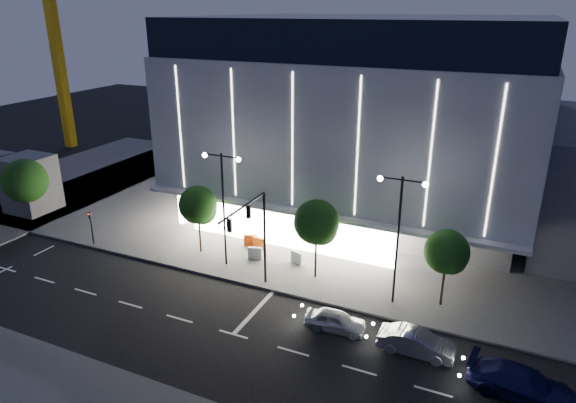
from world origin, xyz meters
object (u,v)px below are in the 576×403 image
at_px(car_lead, 336,321).
at_px(barrier_d, 297,257).
at_px(traffic_mast, 254,227).
at_px(barrier_a, 251,240).
at_px(ped_signal_far, 91,225).
at_px(tree_right, 447,254).
at_px(street_lamp_west, 223,193).
at_px(tree_mid, 317,224).
at_px(car_second, 416,343).
at_px(car_third, 523,384).
at_px(tree_left, 198,207).
at_px(barrier_c, 259,243).
at_px(street_lamp_east, 399,222).
at_px(barrier_b, 255,253).

distance_m(car_lead, barrier_d, 8.82).
height_order(traffic_mast, barrier_a, traffic_mast).
relative_size(ped_signal_far, tree_right, 0.54).
bearing_deg(traffic_mast, street_lamp_west, 146.35).
bearing_deg(traffic_mast, ped_signal_far, 175.85).
bearing_deg(tree_mid, tree_right, -0.00).
bearing_deg(traffic_mast, barrier_d, 79.60).
bearing_deg(car_second, car_lead, 86.58).
xyz_separation_m(barrier_a, barrier_d, (4.72, -1.22, 0.00)).
bearing_deg(traffic_mast, tree_right, 17.02).
distance_m(ped_signal_far, barrier_a, 13.27).
xyz_separation_m(ped_signal_far, car_third, (33.16, -4.47, -1.10)).
relative_size(tree_left, barrier_a, 5.20).
relative_size(ped_signal_far, barrier_a, 2.73).
distance_m(ped_signal_far, barrier_d, 17.40).
distance_m(ped_signal_far, car_third, 33.48).
bearing_deg(car_second, barrier_c, 60.08).
bearing_deg(tree_left, tree_mid, 0.00).
bearing_deg(street_lamp_east, barrier_c, 164.17).
xyz_separation_m(car_lead, car_third, (10.65, -1.51, 0.13)).
bearing_deg(tree_right, barrier_c, 171.03).
height_order(ped_signal_far, car_second, ped_signal_far).
bearing_deg(street_lamp_east, street_lamp_west, 180.00).
height_order(tree_left, barrier_a, tree_left).
bearing_deg(barrier_c, car_third, -18.18).
xyz_separation_m(traffic_mast, car_lead, (6.51, -1.80, -4.37)).
xyz_separation_m(tree_left, barrier_c, (4.05, 2.36, -3.38)).
bearing_deg(car_lead, ped_signal_far, 77.49).
distance_m(car_third, barrier_d, 18.25).
bearing_deg(car_third, car_second, 83.76).
distance_m(street_lamp_west, tree_mid, 7.28).
xyz_separation_m(car_second, barrier_d, (-10.58, 7.06, -0.07)).
bearing_deg(ped_signal_far, car_lead, -7.48).
height_order(ped_signal_far, barrier_a, ped_signal_far).
distance_m(tree_left, barrier_b, 5.76).
bearing_deg(barrier_b, barrier_c, 89.65).
relative_size(street_lamp_east, tree_right, 1.63).
bearing_deg(barrier_c, car_lead, -32.92).
distance_m(traffic_mast, street_lamp_west, 4.89).
xyz_separation_m(street_lamp_east, tree_mid, (-5.97, 1.02, -1.62)).
distance_m(traffic_mast, barrier_d, 6.73).
distance_m(street_lamp_west, car_second, 17.02).
height_order(street_lamp_west, barrier_a, street_lamp_west).
relative_size(street_lamp_east, car_third, 1.66).
distance_m(car_second, barrier_a, 17.40).
relative_size(traffic_mast, tree_mid, 1.15).
bearing_deg(street_lamp_east, car_third, -36.20).
bearing_deg(street_lamp_east, car_lead, -119.15).
height_order(barrier_a, barrier_c, same).
xyz_separation_m(street_lamp_west, barrier_c, (1.08, 3.38, -5.31)).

